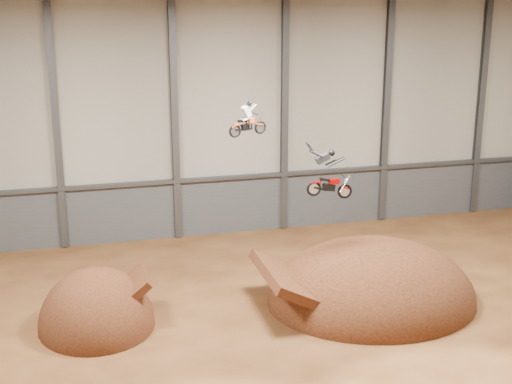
{
  "coord_description": "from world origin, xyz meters",
  "views": [
    {
      "loc": [
        -9.22,
        -25.98,
        14.62
      ],
      "look_at": [
        -1.3,
        4.0,
        5.71
      ],
      "focal_mm": 50.0,
      "sensor_mm": 36.0,
      "label": 1
    }
  ],
  "objects_px": {
    "fmx_rider_a": "(248,117)",
    "fmx_rider_b": "(329,171)",
    "takeoff_ramp": "(97,325)",
    "landing_ramp": "(371,300)"
  },
  "relations": [
    {
      "from": "takeoff_ramp",
      "to": "fmx_rider_a",
      "type": "relative_size",
      "value": 3.22
    },
    {
      "from": "fmx_rider_b",
      "to": "fmx_rider_a",
      "type": "bearing_deg",
      "value": 169.63
    },
    {
      "from": "fmx_rider_a",
      "to": "fmx_rider_b",
      "type": "distance_m",
      "value": 4.41
    },
    {
      "from": "fmx_rider_a",
      "to": "fmx_rider_b",
      "type": "height_order",
      "value": "fmx_rider_a"
    },
    {
      "from": "landing_ramp",
      "to": "fmx_rider_a",
      "type": "distance_m",
      "value": 10.93
    },
    {
      "from": "takeoff_ramp",
      "to": "fmx_rider_a",
      "type": "distance_m",
      "value": 11.55
    },
    {
      "from": "takeoff_ramp",
      "to": "landing_ramp",
      "type": "height_order",
      "value": "landing_ramp"
    },
    {
      "from": "landing_ramp",
      "to": "fmx_rider_a",
      "type": "xyz_separation_m",
      "value": [
        -5.94,
        0.82,
        9.13
      ]
    },
    {
      "from": "landing_ramp",
      "to": "fmx_rider_a",
      "type": "bearing_deg",
      "value": 172.12
    },
    {
      "from": "landing_ramp",
      "to": "fmx_rider_b",
      "type": "relative_size",
      "value": 3.58
    }
  ]
}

